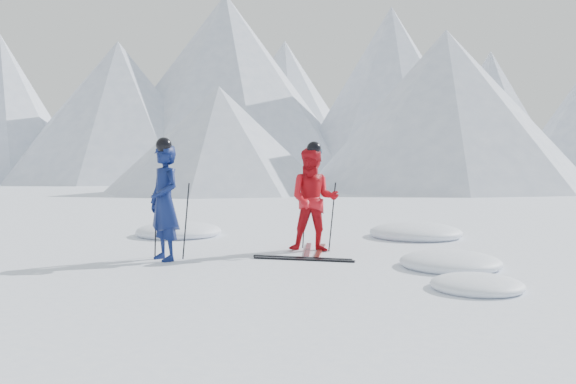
% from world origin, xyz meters
% --- Properties ---
extents(ground, '(160.00, 160.00, 0.00)m').
position_xyz_m(ground, '(0.00, 0.00, 0.00)').
color(ground, white).
rests_on(ground, ground).
extents(skier_blue, '(0.83, 0.71, 1.92)m').
position_xyz_m(skier_blue, '(-2.97, -0.94, 0.96)').
color(skier_blue, '#0C184B').
rests_on(skier_blue, ground).
extents(skier_red, '(1.11, 0.99, 1.88)m').
position_xyz_m(skier_red, '(-1.15, 1.05, 0.94)').
color(skier_red, red).
rests_on(skier_red, ground).
extents(pole_blue_left, '(0.13, 0.09, 1.28)m').
position_xyz_m(pole_blue_left, '(-3.27, -0.79, 0.64)').
color(pole_blue_left, black).
rests_on(pole_blue_left, ground).
extents(pole_blue_right, '(0.13, 0.08, 1.28)m').
position_xyz_m(pole_blue_right, '(-2.72, -0.69, 0.64)').
color(pole_blue_right, black).
rests_on(pole_blue_right, ground).
extents(pole_red_left, '(0.12, 0.10, 1.25)m').
position_xyz_m(pole_red_left, '(-1.45, 1.30, 0.63)').
color(pole_red_left, black).
rests_on(pole_red_left, ground).
extents(pole_red_right, '(0.12, 0.09, 1.25)m').
position_xyz_m(pole_red_right, '(-0.85, 1.20, 0.63)').
color(pole_red_right, black).
rests_on(pole_red_right, ground).
extents(ski_worn_left, '(0.73, 1.60, 0.03)m').
position_xyz_m(ski_worn_left, '(-1.27, 1.05, 0.01)').
color(ski_worn_left, black).
rests_on(ski_worn_left, ground).
extents(ski_worn_right, '(0.63, 1.64, 0.03)m').
position_xyz_m(ski_worn_right, '(-1.03, 1.05, 0.01)').
color(ski_worn_right, black).
rests_on(ski_worn_right, ground).
extents(ski_loose_a, '(1.69, 0.39, 0.03)m').
position_xyz_m(ski_loose_a, '(-1.00, 0.21, 0.01)').
color(ski_loose_a, black).
rests_on(ski_loose_a, ground).
extents(ski_loose_b, '(1.68, 0.45, 0.03)m').
position_xyz_m(ski_loose_b, '(-0.90, 0.06, 0.01)').
color(ski_loose_b, black).
rests_on(ski_loose_b, ground).
extents(snow_lumps, '(8.32, 6.49, 0.44)m').
position_xyz_m(snow_lumps, '(-1.13, 2.13, 0.00)').
color(snow_lumps, white).
rests_on(snow_lumps, ground).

